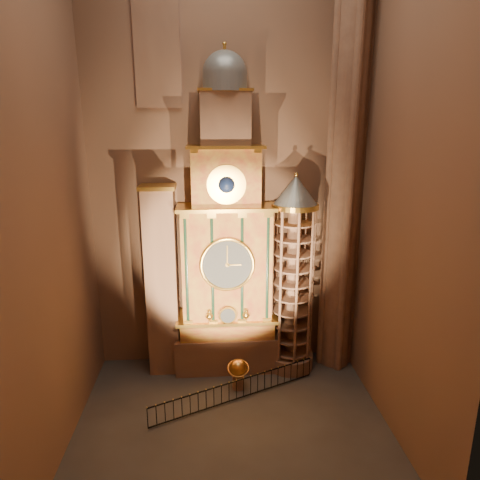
{
  "coord_description": "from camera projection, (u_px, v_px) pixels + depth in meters",
  "views": [
    {
      "loc": [
        -0.88,
        -16.4,
        13.06
      ],
      "look_at": [
        0.57,
        3.0,
        7.83
      ],
      "focal_mm": 32.0,
      "sensor_mm": 36.0,
      "label": 1
    }
  ],
  "objects": [
    {
      "name": "floor",
      "position": [
        232.0,
        425.0,
        19.24
      ],
      "size": [
        14.0,
        14.0,
        0.0
      ],
      "primitive_type": "plane",
      "color": "#383330",
      "rests_on": "ground"
    },
    {
      "name": "wall_back",
      "position": [
        225.0,
        166.0,
        22.17
      ],
      "size": [
        22.0,
        0.0,
        22.0
      ],
      "primitive_type": "plane",
      "rotation": [
        1.57,
        0.0,
        0.0
      ],
      "color": "#8E634C",
      "rests_on": "floor"
    },
    {
      "name": "wall_left",
      "position": [
        43.0,
        183.0,
        15.89
      ],
      "size": [
        0.0,
        22.0,
        22.0
      ],
      "primitive_type": "plane",
      "rotation": [
        1.57,
        0.0,
        1.57
      ],
      "color": "#8E634C",
      "rests_on": "floor"
    },
    {
      "name": "wall_right",
      "position": [
        408.0,
        179.0,
        16.89
      ],
      "size": [
        0.0,
        22.0,
        22.0
      ],
      "primitive_type": "plane",
      "rotation": [
        1.57,
        0.0,
        -1.57
      ],
      "color": "#8E634C",
      "rests_on": "floor"
    },
    {
      "name": "astronomical_clock",
      "position": [
        226.0,
        252.0,
        22.29
      ],
      "size": [
        5.6,
        2.41,
        16.7
      ],
      "color": "#8C634C",
      "rests_on": "floor"
    },
    {
      "name": "portrait_tower",
      "position": [
        162.0,
        281.0,
        22.46
      ],
      "size": [
        1.8,
        1.6,
        10.2
      ],
      "color": "#8C634C",
      "rests_on": "floor"
    },
    {
      "name": "stair_turret",
      "position": [
        293.0,
        277.0,
        22.66
      ],
      "size": [
        2.5,
        2.5,
        10.8
      ],
      "color": "#8C634C",
      "rests_on": "floor"
    },
    {
      "name": "gothic_pier",
      "position": [
        346.0,
        167.0,
        21.64
      ],
      "size": [
        2.04,
        2.04,
        22.0
      ],
      "color": "#8C634C",
      "rests_on": "floor"
    },
    {
      "name": "stained_glass_window",
      "position": [
        157.0,
        51.0,
        20.43
      ],
      "size": [
        2.2,
        0.14,
        5.2
      ],
      "color": "navy",
      "rests_on": "wall_back"
    },
    {
      "name": "celestial_globe",
      "position": [
        238.0,
        371.0,
        21.74
      ],
      "size": [
        1.19,
        1.13,
        1.6
      ],
      "color": "#8C634C",
      "rests_on": "floor"
    },
    {
      "name": "iron_railing",
      "position": [
        236.0,
        390.0,
        20.83
      ],
      "size": [
        8.11,
        3.64,
        1.06
      ],
      "color": "black",
      "rests_on": "floor"
    }
  ]
}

